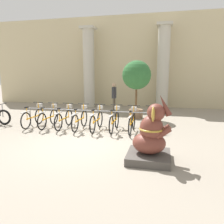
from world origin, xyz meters
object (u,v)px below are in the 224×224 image
at_px(bicycle_1, 49,117).
at_px(elephant_statue, 151,139).
at_px(bicycle_0, 33,117).
at_px(bicycle_5, 114,121).
at_px(bicycle_3, 80,119).
at_px(bicycle_7, 151,122).
at_px(bicycle_2, 64,118).
at_px(bicycle_4, 97,120).
at_px(person_pedestrian, 114,95).
at_px(potted_tree, 137,78).
at_px(bicycle_6, 132,122).

xyz_separation_m(bicycle_1, elephant_statue, (4.38, -2.69, 0.18)).
xyz_separation_m(bicycle_0, bicycle_5, (3.53, 0.06, 0.00)).
bearing_deg(bicycle_0, bicycle_3, 0.14).
relative_size(bicycle_5, bicycle_7, 1.00).
height_order(bicycle_0, bicycle_2, same).
height_order(bicycle_7, elephant_statue, elephant_statue).
bearing_deg(bicycle_0, bicycle_1, 2.09).
xyz_separation_m(bicycle_3, elephant_statue, (2.97, -2.67, 0.18)).
relative_size(bicycle_4, person_pedestrian, 0.98).
bearing_deg(bicycle_1, bicycle_5, 0.74).
distance_m(bicycle_2, bicycle_7, 3.53).
distance_m(bicycle_1, potted_tree, 4.58).
bearing_deg(bicycle_3, bicycle_1, 179.16).
distance_m(bicycle_1, bicycle_5, 2.82).
relative_size(bicycle_0, bicycle_1, 1.00).
relative_size(bicycle_1, bicycle_7, 1.00).
xyz_separation_m(bicycle_4, elephant_statue, (2.26, -2.67, 0.18)).
distance_m(bicycle_5, bicycle_7, 1.41).
relative_size(bicycle_3, potted_tree, 0.59).
xyz_separation_m(bicycle_4, person_pedestrian, (-0.17, 3.92, 0.63)).
xyz_separation_m(bicycle_7, person_pedestrian, (-2.29, 3.85, 0.63)).
bearing_deg(bicycle_1, bicycle_6, -0.13).
height_order(bicycle_5, bicycle_6, same).
height_order(bicycle_3, elephant_statue, elephant_statue).
bearing_deg(bicycle_3, bicycle_0, -179.86).
height_order(bicycle_6, elephant_statue, elephant_statue).
distance_m(bicycle_1, elephant_statue, 5.14).
height_order(bicycle_1, bicycle_5, same).
height_order(bicycle_7, potted_tree, potted_tree).
xyz_separation_m(bicycle_6, potted_tree, (-0.19, 2.69, 1.60)).
relative_size(bicycle_1, bicycle_5, 1.00).
xyz_separation_m(bicycle_7, potted_tree, (-0.89, 2.64, 1.60)).
xyz_separation_m(bicycle_3, person_pedestrian, (0.53, 3.92, 0.63)).
xyz_separation_m(bicycle_1, bicycle_7, (4.24, 0.05, 0.00)).
bearing_deg(elephant_statue, bicycle_4, 130.32).
distance_m(bicycle_0, bicycle_4, 2.82).
bearing_deg(bicycle_6, elephant_statue, -72.42).
distance_m(bicycle_1, person_pedestrian, 4.40).
bearing_deg(bicycle_5, potted_tree, 78.88).
bearing_deg(bicycle_2, bicycle_3, -2.22).
bearing_deg(bicycle_4, bicycle_5, 4.91).
distance_m(bicycle_0, bicycle_5, 3.53).
relative_size(bicycle_3, bicycle_5, 1.00).
bearing_deg(bicycle_6, bicycle_4, -179.32).
xyz_separation_m(bicycle_2, person_pedestrian, (1.24, 3.89, 0.63)).
relative_size(bicycle_2, bicycle_7, 1.00).
distance_m(bicycle_2, potted_tree, 4.09).
bearing_deg(bicycle_7, elephant_statue, -86.98).
bearing_deg(bicycle_4, bicycle_7, 1.91).
height_order(bicycle_5, bicycle_7, same).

